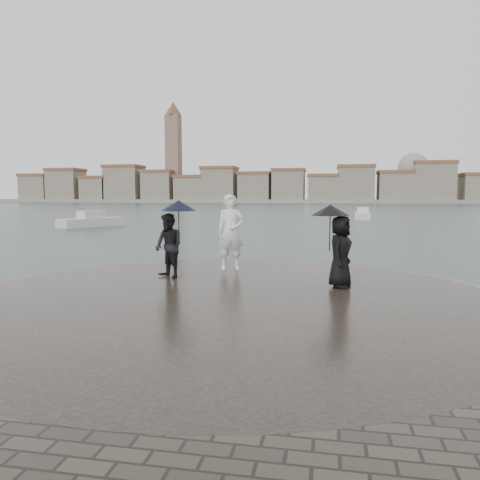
# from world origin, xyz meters

# --- Properties ---
(ground) EXTENTS (400.00, 400.00, 0.00)m
(ground) POSITION_xyz_m (0.00, 0.00, 0.00)
(ground) COLOR #2B3835
(ground) RESTS_ON ground
(kerb_ring) EXTENTS (12.50, 12.50, 0.32)m
(kerb_ring) POSITION_xyz_m (0.00, 3.50, 0.16)
(kerb_ring) COLOR gray
(kerb_ring) RESTS_ON ground
(quay_tip) EXTENTS (11.90, 11.90, 0.36)m
(quay_tip) POSITION_xyz_m (0.00, 3.50, 0.18)
(quay_tip) COLOR #2D261E
(quay_tip) RESTS_ON ground
(statue) EXTENTS (0.93, 0.77, 2.20)m
(statue) POSITION_xyz_m (-0.70, 7.02, 1.46)
(statue) COLOR white
(statue) RESTS_ON quay_tip
(visitor_left) EXTENTS (1.24, 1.07, 2.04)m
(visitor_left) POSITION_xyz_m (-1.96, 5.41, 1.44)
(visitor_left) COLOR black
(visitor_left) RESTS_ON quay_tip
(visitor_right) EXTENTS (1.09, 1.04, 1.95)m
(visitor_right) POSITION_xyz_m (2.32, 4.91, 1.43)
(visitor_right) COLOR black
(visitor_right) RESTS_ON quay_tip
(far_skyline) EXTENTS (260.00, 20.00, 37.00)m
(far_skyline) POSITION_xyz_m (-6.29, 160.71, 5.61)
(far_skyline) COLOR gray
(far_skyline) RESTS_ON ground
(boats) EXTENTS (41.45, 22.31, 1.50)m
(boats) POSITION_xyz_m (2.87, 39.55, 0.38)
(boats) COLOR beige
(boats) RESTS_ON ground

